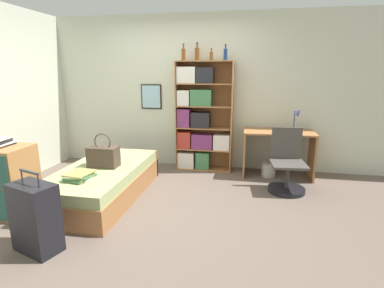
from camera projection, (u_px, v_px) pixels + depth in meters
name	position (u px, v px, depth m)	size (l,w,h in m)	color
ground_plane	(152.00, 201.00, 3.96)	(14.00, 14.00, 0.00)	#66564C
wall_back	(179.00, 93.00, 5.22)	(10.00, 0.09, 2.60)	beige
bed	(103.00, 182.00, 4.05)	(0.95, 1.92, 0.43)	#A36B3D
handbag	(103.00, 156.00, 3.96)	(0.39, 0.22, 0.45)	#47382D
book_stack_on_bed	(80.00, 176.00, 3.52)	(0.31, 0.37, 0.08)	silver
suitcase	(35.00, 218.00, 2.80)	(0.50, 0.39, 0.80)	black
dresser	(4.00, 181.00, 3.53)	(0.64, 0.51, 0.82)	#A36B3D
bookcase	(199.00, 120.00, 5.06)	(0.94, 0.31, 1.83)	#A36B3D
bottle_green	(183.00, 54.00, 4.82)	(0.07, 0.07, 0.26)	brown
bottle_brown	(197.00, 54.00, 4.83)	(0.08, 0.08, 0.28)	brown
bottle_clear	(211.00, 56.00, 4.75)	(0.06, 0.06, 0.19)	brown
bottle_blue	(225.00, 54.00, 4.72)	(0.06, 0.06, 0.25)	navy
desk	(278.00, 145.00, 4.79)	(1.09, 0.57, 0.74)	#A36B3D
desk_lamp	(297.00, 116.00, 4.70)	(0.20, 0.15, 0.38)	navy
desk_chair	(287.00, 172.00, 4.25)	(0.51, 0.51, 0.89)	black
waste_bin	(269.00, 170.00, 4.85)	(0.22, 0.22, 0.22)	#B7B2A8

